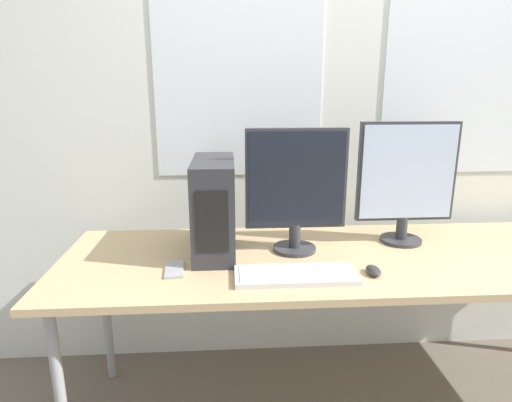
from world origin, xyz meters
name	(u,v)px	position (x,y,z in m)	size (l,w,h in m)	color
wall_back	(350,102)	(0.00, 0.89, 1.35)	(8.00, 0.07, 2.70)	silver
desk	(375,264)	(0.00, 0.38, 0.71)	(2.59, 0.76, 0.75)	tan
pc_tower	(214,206)	(-0.67, 0.46, 0.95)	(0.17, 0.42, 0.39)	#2D2D33
monitor_main	(296,187)	(-0.33, 0.44, 1.03)	(0.42, 0.18, 0.52)	#333338
monitor_right_near	(406,180)	(0.16, 0.52, 1.04)	(0.43, 0.18, 0.53)	#333338
keyboard	(296,275)	(-0.37, 0.18, 0.76)	(0.44, 0.17, 0.02)	silver
mouse	(373,271)	(-0.07, 0.19, 0.77)	(0.05, 0.09, 0.03)	#2D2D2D
cell_phone	(174,269)	(-0.82, 0.27, 0.76)	(0.08, 0.16, 0.01)	#99999E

